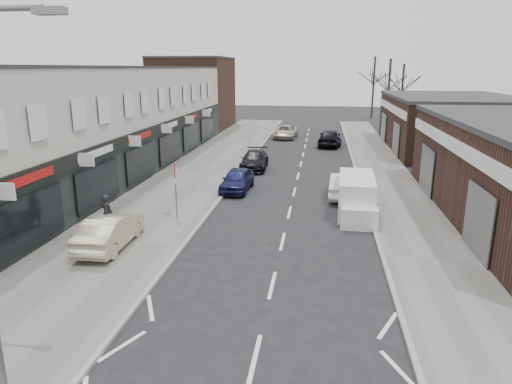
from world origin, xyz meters
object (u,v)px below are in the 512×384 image
at_px(parked_car_left_a, 237,180).
at_px(parked_car_right_b, 329,138).
at_px(sedan_on_pavement, 110,231).
at_px(parked_car_right_a, 343,185).
at_px(parked_car_left_c, 286,132).
at_px(parked_car_right_c, 330,137).
at_px(warning_sign, 176,175).
at_px(white_van, 356,197).
at_px(pedestrian, 107,213).
at_px(parked_car_left_b, 254,160).

distance_m(parked_car_left_a, parked_car_right_b, 17.65).
bearing_deg(sedan_on_pavement, parked_car_right_a, -137.68).
xyz_separation_m(parked_car_left_c, parked_car_right_c, (4.51, -3.36, 0.04)).
bearing_deg(parked_car_right_a, parked_car_left_a, 0.17).
bearing_deg(parked_car_left_c, warning_sign, -92.58).
bearing_deg(white_van, pedestrian, -156.09).
xyz_separation_m(parked_car_right_a, parked_car_right_c, (-0.47, 18.19, 0.01)).
relative_size(white_van, parked_car_right_a, 1.19).
bearing_deg(parked_car_right_a, warning_sign, 37.92).
bearing_deg(parked_car_right_a, white_van, 102.86).
bearing_deg(parked_car_left_a, parked_car_right_b, 74.26).
bearing_deg(parked_car_right_a, parked_car_right_b, -84.08).
height_order(parked_car_left_a, parked_car_right_a, parked_car_right_a).
bearing_deg(parked_car_left_a, warning_sign, -104.80).
distance_m(sedan_on_pavement, pedestrian, 2.02).
relative_size(pedestrian, parked_car_right_b, 0.35).
distance_m(pedestrian, parked_car_right_c, 27.47).
relative_size(parked_car_left_b, parked_car_right_b, 0.95).
relative_size(sedan_on_pavement, parked_car_left_b, 0.91).
relative_size(warning_sign, parked_car_left_c, 0.59).
xyz_separation_m(warning_sign, parked_car_right_a, (7.93, 5.34, -1.53)).
distance_m(parked_car_left_b, parked_car_right_b, 11.96).
xyz_separation_m(white_van, sedan_on_pavement, (-9.96, -6.05, -0.10)).
bearing_deg(parked_car_right_b, parked_car_left_c, -39.83).
bearing_deg(parked_car_left_a, pedestrian, -116.29).
distance_m(warning_sign, parked_car_left_b, 12.10).
bearing_deg(parked_car_right_b, white_van, 98.07).
bearing_deg(warning_sign, parked_car_right_c, 72.39).
bearing_deg(white_van, parked_car_right_a, 101.38).
relative_size(pedestrian, parked_car_right_c, 0.35).
distance_m(parked_car_left_a, parked_car_left_c, 21.17).
distance_m(parked_car_left_a, parked_car_right_c, 18.66).
relative_size(pedestrian, parked_car_right_a, 0.40).
xyz_separation_m(pedestrian, parked_car_right_b, (9.87, 24.56, -0.14)).
bearing_deg(warning_sign, parked_car_right_a, 33.93).
bearing_deg(parked_car_left_c, sedan_on_pavement, -94.63).
bearing_deg(parked_car_right_b, parked_car_left_b, 68.11).
relative_size(parked_car_left_c, parked_car_right_b, 0.98).
bearing_deg(white_van, parked_car_right_c, 95.07).
distance_m(warning_sign, sedan_on_pavement, 4.36).
distance_m(sedan_on_pavement, parked_car_left_b, 16.05).
xyz_separation_m(sedan_on_pavement, parked_car_left_a, (3.34, 9.58, -0.13)).
bearing_deg(parked_car_left_c, parked_car_right_b, -41.21).
relative_size(parked_car_left_b, parked_car_right_c, 0.94).
xyz_separation_m(parked_car_left_b, parked_car_right_c, (5.53, 11.69, 0.04)).
xyz_separation_m(white_van, parked_car_right_b, (-1.06, 20.28, -0.09)).
xyz_separation_m(warning_sign, sedan_on_pavement, (-1.54, -3.83, -1.42)).
distance_m(white_van, parked_car_left_a, 7.50).
height_order(sedan_on_pavement, parked_car_left_c, sedan_on_pavement).
bearing_deg(parked_car_left_a, parked_car_left_b, 91.33).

